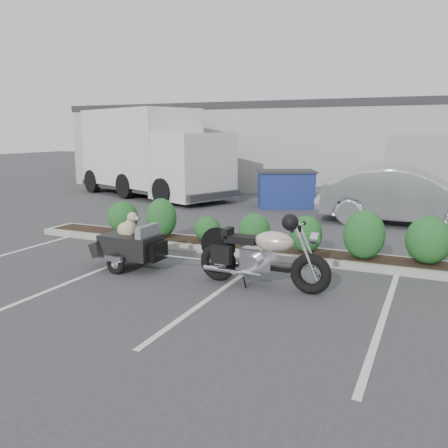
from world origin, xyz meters
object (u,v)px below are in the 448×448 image
at_px(dumpster, 286,189).
at_px(delivery_truck, 152,155).
at_px(sedan, 407,196).
at_px(pet_trailer, 131,244).
at_px(motorcycle, 262,256).

height_order(dumpster, delivery_truck, delivery_truck).
bearing_deg(dumpster, delivery_truck, 149.63).
bearing_deg(sedan, pet_trailer, 145.49).
xyz_separation_m(pet_trailer, dumpster, (0.48, 8.85, 0.19)).
distance_m(motorcycle, sedan, 7.44).
height_order(pet_trailer, dumpster, dumpster).
relative_size(motorcycle, pet_trailer, 1.26).
bearing_deg(dumpster, sedan, -46.47).
relative_size(dumpster, delivery_truck, 0.29).
relative_size(pet_trailer, delivery_truck, 0.23).
bearing_deg(pet_trailer, delivery_truck, 121.63).
bearing_deg(delivery_truck, motorcycle, -26.53).
distance_m(motorcycle, pet_trailer, 2.79).
bearing_deg(sedan, motorcycle, 163.86).
xyz_separation_m(motorcycle, pet_trailer, (-2.79, 0.02, -0.07)).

